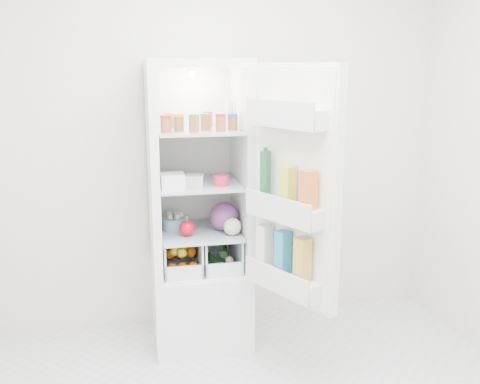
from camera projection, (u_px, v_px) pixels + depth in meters
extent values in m
cube|color=silver|center=(221.00, 136.00, 3.59)|extent=(3.00, 0.02, 2.60)
cube|color=silver|center=(200.00, 302.00, 3.51)|extent=(0.60, 0.60, 0.50)
cube|color=silver|center=(196.00, 63.00, 3.17)|extent=(0.60, 0.60, 0.05)
cube|color=silver|center=(192.00, 163.00, 3.58)|extent=(0.60, 0.05, 1.25)
cube|color=silver|center=(153.00, 173.00, 3.26)|extent=(0.05, 0.60, 1.25)
cube|color=silver|center=(241.00, 169.00, 3.37)|extent=(0.05, 0.60, 1.25)
cube|color=white|center=(193.00, 164.00, 3.55)|extent=(0.50, 0.01, 1.25)
sphere|color=white|center=(192.00, 74.00, 3.38)|extent=(0.05, 0.05, 0.05)
cube|color=#A5B4C2|center=(199.00, 231.00, 3.38)|extent=(0.49, 0.53, 0.01)
cube|color=#A5B4C2|center=(198.00, 184.00, 3.31)|extent=(0.49, 0.53, 0.02)
cube|color=#A5B4C2|center=(197.00, 130.00, 3.23)|extent=(0.49, 0.53, 0.02)
cylinder|color=#B21919|center=(166.00, 125.00, 3.05)|extent=(0.06, 0.06, 0.08)
cylinder|color=gold|center=(179.00, 124.00, 3.12)|extent=(0.06, 0.06, 0.08)
cylinder|color=#267226|center=(194.00, 125.00, 3.06)|extent=(0.06, 0.06, 0.08)
cylinder|color=brown|center=(205.00, 123.00, 3.17)|extent=(0.06, 0.06, 0.08)
cylinder|color=#B21919|center=(221.00, 124.00, 3.12)|extent=(0.06, 0.06, 0.08)
cylinder|color=#194C8C|center=(233.00, 123.00, 3.18)|extent=(0.06, 0.06, 0.08)
cylinder|color=#BF8C19|center=(169.00, 121.00, 3.28)|extent=(0.06, 0.06, 0.08)
cylinder|color=#4C4C4C|center=(208.00, 120.00, 3.35)|extent=(0.06, 0.06, 0.08)
cylinder|color=silver|center=(229.00, 114.00, 3.34)|extent=(0.05, 0.05, 0.17)
cube|color=white|center=(173.00, 181.00, 3.13)|extent=(0.14, 0.14, 0.09)
cube|color=beige|center=(195.00, 180.00, 3.22)|extent=(0.13, 0.13, 0.06)
cylinder|color=red|center=(221.00, 180.00, 3.21)|extent=(0.09, 0.09, 0.06)
cube|color=#B6B5BA|center=(171.00, 178.00, 3.34)|extent=(0.16, 0.12, 0.04)
sphere|color=#521D54|center=(224.00, 216.00, 3.36)|extent=(0.18, 0.18, 0.18)
sphere|color=red|center=(187.00, 228.00, 3.25)|extent=(0.10, 0.10, 0.10)
cylinder|color=#80B2BF|center=(175.00, 223.00, 3.40)|extent=(0.18, 0.18, 0.08)
sphere|color=#BACB98|center=(232.00, 227.00, 3.27)|extent=(0.11, 0.11, 0.11)
sphere|color=#F35B0C|center=(172.00, 269.00, 3.27)|extent=(0.07, 0.07, 0.07)
sphere|color=#F35B0C|center=(183.00, 268.00, 3.28)|extent=(0.07, 0.07, 0.07)
sphere|color=#F35B0C|center=(193.00, 267.00, 3.30)|extent=(0.07, 0.07, 0.07)
sphere|color=#F35B0C|center=(170.00, 254.00, 3.37)|extent=(0.07, 0.07, 0.07)
sphere|color=#F35B0C|center=(180.00, 253.00, 3.38)|extent=(0.07, 0.07, 0.07)
sphere|color=#F35B0C|center=(191.00, 252.00, 3.40)|extent=(0.07, 0.07, 0.07)
sphere|color=yellow|center=(175.00, 251.00, 3.31)|extent=(0.06, 0.06, 0.06)
sphere|color=yellow|center=(184.00, 245.00, 3.43)|extent=(0.06, 0.06, 0.06)
sphere|color=yellow|center=(182.00, 253.00, 3.28)|extent=(0.06, 0.06, 0.06)
cylinder|color=#1C4E1A|center=(213.00, 260.00, 3.44)|extent=(0.09, 0.21, 0.05)
cylinder|color=#1C4E1A|center=(223.00, 250.00, 3.49)|extent=(0.08, 0.21, 0.05)
sphere|color=white|center=(222.00, 266.00, 3.33)|extent=(0.05, 0.05, 0.05)
sphere|color=white|center=(229.00, 260.00, 3.36)|extent=(0.05, 0.05, 0.05)
cube|color=silver|center=(296.00, 186.00, 2.88)|extent=(0.32, 0.56, 1.30)
cube|color=white|center=(292.00, 187.00, 2.86)|extent=(0.26, 0.50, 1.26)
cube|color=silver|center=(286.00, 117.00, 2.74)|extent=(0.32, 0.50, 0.10)
cube|color=silver|center=(284.00, 211.00, 2.86)|extent=(0.32, 0.50, 0.10)
cube|color=silver|center=(283.00, 281.00, 2.95)|extent=(0.32, 0.50, 0.10)
sphere|color=olive|center=(302.00, 107.00, 2.64)|extent=(0.05, 0.05, 0.05)
sphere|color=olive|center=(291.00, 106.00, 2.70)|extent=(0.05, 0.05, 0.05)
sphere|color=olive|center=(280.00, 105.00, 2.76)|extent=(0.05, 0.05, 0.05)
cylinder|color=#164F27|center=(265.00, 174.00, 2.93)|extent=(0.06, 0.06, 0.26)
cube|color=gold|center=(288.00, 185.00, 2.80)|extent=(0.09, 0.09, 0.20)
cube|color=orange|center=(309.00, 190.00, 2.68)|extent=(0.09, 0.09, 0.20)
cube|color=white|center=(265.00, 245.00, 3.02)|extent=(0.09, 0.09, 0.24)
cube|color=teal|center=(283.00, 252.00, 2.90)|extent=(0.09, 0.09, 0.24)
cube|color=gold|center=(302.00, 260.00, 2.79)|extent=(0.09, 0.09, 0.24)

